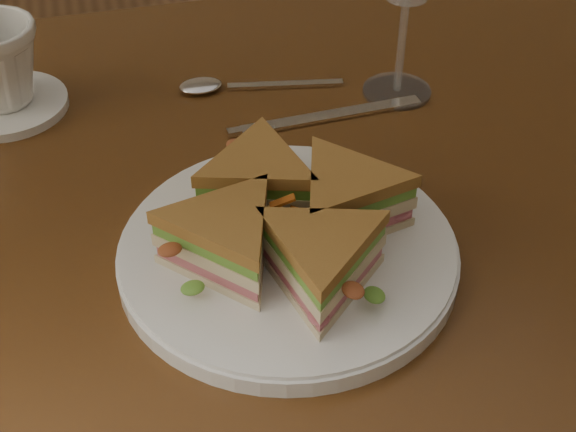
{
  "coord_description": "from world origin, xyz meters",
  "views": [
    {
      "loc": [
        -0.13,
        -0.6,
        1.22
      ],
      "look_at": [
        -0.01,
        -0.12,
        0.8
      ],
      "focal_mm": 50.0,
      "sensor_mm": 36.0,
      "label": 1
    }
  ],
  "objects_px": {
    "table": "(268,252)",
    "spoon": "(221,86)",
    "sandwich_wedges": "(288,221)",
    "knife": "(319,118)",
    "saucer": "(7,105)",
    "plate": "(288,253)"
  },
  "relations": [
    {
      "from": "table",
      "to": "spoon",
      "type": "bearing_deg",
      "value": 93.67
    },
    {
      "from": "sandwich_wedges",
      "to": "knife",
      "type": "xyz_separation_m",
      "value": [
        0.09,
        0.2,
        -0.04
      ]
    },
    {
      "from": "saucer",
      "to": "spoon",
      "type": "bearing_deg",
      "value": -4.66
    },
    {
      "from": "plate",
      "to": "table",
      "type": "bearing_deg",
      "value": 85.81
    },
    {
      "from": "sandwich_wedges",
      "to": "knife",
      "type": "distance_m",
      "value": 0.22
    },
    {
      "from": "table",
      "to": "spoon",
      "type": "distance_m",
      "value": 0.2
    },
    {
      "from": "knife",
      "to": "table",
      "type": "bearing_deg",
      "value": -135.89
    },
    {
      "from": "spoon",
      "to": "knife",
      "type": "height_order",
      "value": "spoon"
    },
    {
      "from": "table",
      "to": "sandwich_wedges",
      "type": "distance_m",
      "value": 0.19
    },
    {
      "from": "sandwich_wedges",
      "to": "saucer",
      "type": "xyz_separation_m",
      "value": [
        -0.23,
        0.31,
        -0.04
      ]
    },
    {
      "from": "sandwich_wedges",
      "to": "knife",
      "type": "relative_size",
      "value": 1.17
    },
    {
      "from": "table",
      "to": "knife",
      "type": "distance_m",
      "value": 0.15
    },
    {
      "from": "knife",
      "to": "spoon",
      "type": "bearing_deg",
      "value": 132.8
    },
    {
      "from": "plate",
      "to": "spoon",
      "type": "height_order",
      "value": "plate"
    },
    {
      "from": "sandwich_wedges",
      "to": "knife",
      "type": "bearing_deg",
      "value": 66.71
    },
    {
      "from": "table",
      "to": "knife",
      "type": "relative_size",
      "value": 5.57
    },
    {
      "from": "sandwich_wedges",
      "to": "saucer",
      "type": "relative_size",
      "value": 1.93
    },
    {
      "from": "plate",
      "to": "sandwich_wedges",
      "type": "bearing_deg",
      "value": 180.0
    },
    {
      "from": "sandwich_wedges",
      "to": "spoon",
      "type": "relative_size",
      "value": 1.38
    },
    {
      "from": "spoon",
      "to": "knife",
      "type": "relative_size",
      "value": 0.85
    },
    {
      "from": "plate",
      "to": "knife",
      "type": "xyz_separation_m",
      "value": [
        0.09,
        0.2,
        -0.01
      ]
    },
    {
      "from": "sandwich_wedges",
      "to": "spoon",
      "type": "bearing_deg",
      "value": 90.46
    }
  ]
}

